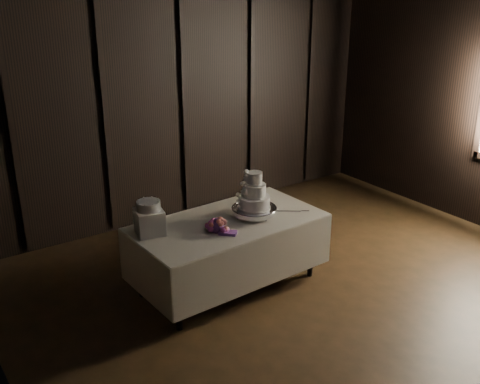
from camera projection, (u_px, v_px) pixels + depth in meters
name	position (u px, v px, depth m)	size (l,w,h in m)	color
room	(386.00, 182.00, 4.76)	(6.08, 7.08, 3.08)	black
display_table	(228.00, 251.00, 5.93)	(2.03, 1.12, 0.76)	#EEE5CD
cake_stand	(254.00, 212.00, 5.93)	(0.48, 0.48, 0.09)	silver
wedding_cake	(253.00, 195.00, 5.83)	(0.38, 0.33, 0.39)	white
bouquet	(217.00, 226.00, 5.56)	(0.28, 0.38, 0.18)	#B3504D
box_pedestal	(150.00, 222.00, 5.48)	(0.26, 0.26, 0.25)	white
small_cake	(149.00, 206.00, 5.42)	(0.23, 0.23, 0.09)	white
cake_knife	(288.00, 211.00, 6.04)	(0.37, 0.02, 0.01)	silver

